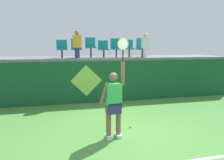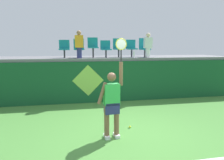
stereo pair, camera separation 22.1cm
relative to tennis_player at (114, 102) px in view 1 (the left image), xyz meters
name	(u,v)px [view 1 (the left image)]	position (x,y,z in m)	size (l,w,h in m)	color
ground_plane	(131,134)	(0.49, 0.11, -0.95)	(40.00, 40.00, 0.00)	#478438
court_back_wall	(106,81)	(0.49, 3.44, -0.10)	(11.74, 0.20, 1.70)	#144C28
spectator_platform	(102,58)	(0.49, 4.59, 0.81)	(11.74, 2.41, 0.12)	slate
tennis_player	(114,102)	(0.00, 0.00, 0.00)	(0.75, 0.30, 2.50)	white
tennis_ball	(131,127)	(0.61, 0.50, -0.91)	(0.07, 0.07, 0.07)	#D1E533
water_bottle	(132,54)	(1.62, 3.56, 1.01)	(0.08, 0.08, 0.27)	white
stadium_chair_0	(62,48)	(-1.28, 4.10, 1.29)	(0.44, 0.42, 0.75)	#38383D
stadium_chair_1	(77,47)	(-0.67, 4.11, 1.30)	(0.44, 0.42, 0.80)	#38383D
stadium_chair_2	(91,46)	(-0.07, 4.11, 1.36)	(0.44, 0.42, 0.86)	#38383D
stadium_chair_3	(103,48)	(0.49, 4.10, 1.28)	(0.44, 0.42, 0.74)	#38383D
stadium_chair_4	(116,47)	(1.06, 4.11, 1.32)	(0.44, 0.42, 0.83)	#38383D
stadium_chair_5	(129,47)	(1.65, 4.10, 1.30)	(0.44, 0.42, 0.78)	#38383D
stadium_chair_6	(142,47)	(2.27, 4.11, 1.32)	(0.44, 0.42, 0.85)	#38383D
spectator_0	(145,45)	(2.27, 3.66, 1.41)	(0.34, 0.20, 1.05)	white
spectator_1	(77,44)	(-0.67, 3.67, 1.45)	(0.34, 0.20, 1.12)	navy
wall_signage_mount	(87,103)	(-0.35, 3.33, -0.94)	(1.27, 0.01, 1.57)	#144C28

